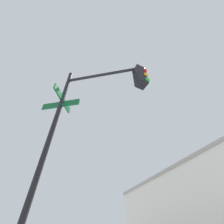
{
  "coord_description": "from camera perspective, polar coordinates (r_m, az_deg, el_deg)",
  "views": [
    {
      "loc": [
        -3.61,
        -6.63,
        0.98
      ],
      "look_at": [
        -6.66,
        -5.09,
        4.25
      ],
      "focal_mm": 24.97,
      "sensor_mm": 36.0,
      "label": 1
    }
  ],
  "objects": [
    {
      "name": "traffic_signal_near",
      "position": [
        4.15,
        -5.64,
        3.49
      ],
      "size": [
        2.01,
        2.46,
        5.7
      ],
      "color": "black",
      "rests_on": "ground_plane"
    }
  ]
}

